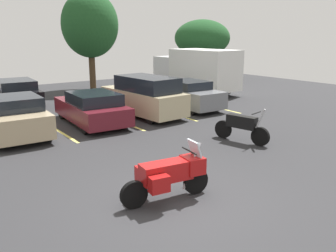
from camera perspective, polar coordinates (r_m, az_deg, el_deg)
name	(u,v)px	position (r m, az deg, el deg)	size (l,w,h in m)	color
ground	(177,205)	(8.40, 1.42, -12.46)	(44.00, 44.00, 0.10)	#2D2D30
motorcycle_touring	(170,174)	(8.28, 0.27, -7.61)	(2.24, 1.02, 1.35)	black
motorcycle_second	(242,126)	(12.97, 11.66, -0.06)	(0.73, 2.14, 1.32)	black
parking_stripes	(19,134)	(15.01, -22.58, -1.17)	(19.58, 4.96, 0.01)	#EAE066
car_tan	(13,116)	(14.71, -23.39, 1.44)	(2.08, 4.55, 1.54)	tan
car_maroon	(92,108)	(15.66, -12.02, 2.81)	(2.17, 4.59, 1.39)	maroon
car_champagne	(144,96)	(16.87, -3.85, 4.75)	(2.08, 4.81, 1.87)	#C1B289
car_grey	(185,94)	(18.66, 2.80, 5.04)	(1.86, 4.62, 1.46)	slate
car_far_black	(16,93)	(20.90, -23.10, 4.91)	(2.16, 4.94, 1.42)	black
box_truck	(197,70)	(23.57, 4.61, 8.88)	(2.65, 6.17, 2.82)	silver
tree_far_right	(202,38)	(32.00, 5.46, 13.76)	(4.78, 4.78, 4.99)	#4C3823
tree_center	(90,25)	(25.43, -12.32, 15.46)	(3.78, 3.78, 6.56)	#4C3823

